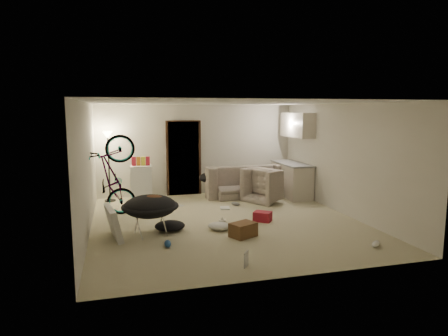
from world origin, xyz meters
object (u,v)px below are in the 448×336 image
object	(u,v)px
kitchen_counter	(292,180)
sofa	(243,184)
floor_lamp	(108,151)
drink_case_a	(243,230)
mini_fridge	(141,183)
saucer_chair	(150,211)
bicycle	(113,195)
juicer	(222,223)
tv_box	(113,223)
armchair	(270,188)
drink_case_b	(263,216)

from	to	relation	value
kitchen_counter	sofa	world-z (taller)	kitchen_counter
floor_lamp	drink_case_a	bearing A→B (deg)	-56.81
mini_fridge	saucer_chair	xyz separation A→B (m)	(-0.02, -3.05, -0.01)
kitchen_counter	saucer_chair	world-z (taller)	kitchen_counter
bicycle	juicer	xyz separation A→B (m)	(2.12, -1.45, -0.40)
kitchen_counter	tv_box	bearing A→B (deg)	-151.84
mini_fridge	juicer	world-z (taller)	mini_fridge
sofa	drink_case_a	xyz separation A→B (m)	(-1.12, -3.53, -0.19)
bicycle	tv_box	bearing A→B (deg)	177.28
saucer_chair	tv_box	distance (m)	0.70
mini_fridge	floor_lamp	bearing A→B (deg)	174.71
saucer_chair	bicycle	bearing A→B (deg)	113.28
bicycle	floor_lamp	bearing A→B (deg)	0.91
armchair	kitchen_counter	bearing A→B (deg)	-95.38
kitchen_counter	armchair	world-z (taller)	kitchen_counter
sofa	mini_fridge	world-z (taller)	mini_fridge
kitchen_counter	drink_case_a	size ratio (longest dim) A/B	3.23
kitchen_counter	mini_fridge	size ratio (longest dim) A/B	1.63
sofa	tv_box	bearing A→B (deg)	39.03
sofa	drink_case_b	world-z (taller)	sofa
mini_fridge	tv_box	world-z (taller)	mini_fridge
mini_fridge	tv_box	size ratio (longest dim) A/B	1.03
mini_fridge	saucer_chair	distance (m)	3.05
armchair	drink_case_a	bearing A→B (deg)	119.58
sofa	armchair	world-z (taller)	sofa
drink_case_a	drink_case_b	xyz separation A→B (m)	(0.72, 0.89, -0.03)
mini_fridge	bicycle	bearing A→B (deg)	-113.34
tv_box	juicer	size ratio (longest dim) A/B	4.15
floor_lamp	saucer_chair	world-z (taller)	floor_lamp
sofa	tv_box	world-z (taller)	sofa
sofa	mini_fridge	size ratio (longest dim) A/B	2.37
kitchen_counter	floor_lamp	bearing A→B (deg)	172.34
drink_case_a	drink_case_b	world-z (taller)	drink_case_a
floor_lamp	bicycle	world-z (taller)	floor_lamp
bicycle	saucer_chair	xyz separation A→B (m)	(0.68, -1.57, -0.04)
tv_box	drink_case_a	size ratio (longest dim) A/B	1.92
drink_case_a	armchair	bearing A→B (deg)	32.98
floor_lamp	armchair	distance (m)	4.28
saucer_chair	tv_box	xyz separation A→B (m)	(-0.68, -0.03, -0.16)
sofa	juicer	distance (m)	3.13
drink_case_a	juicer	bearing A→B (deg)	80.66
kitchen_counter	saucer_chair	bearing A→B (deg)	-148.32
mini_fridge	drink_case_b	bearing A→B (deg)	-47.34
juicer	mini_fridge	bearing A→B (deg)	115.99
armchair	mini_fridge	bearing A→B (deg)	44.55
juicer	tv_box	bearing A→B (deg)	-175.81
saucer_chair	drink_case_b	world-z (taller)	saucer_chair
armchair	drink_case_a	distance (m)	3.16
sofa	drink_case_a	bearing A→B (deg)	70.64
kitchen_counter	mini_fridge	distance (m)	4.07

